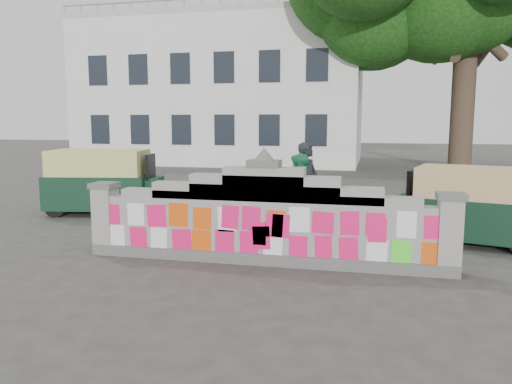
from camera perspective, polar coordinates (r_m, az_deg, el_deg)
ground at (r=8.79m, az=0.91°, el=-8.10°), size 100.00×100.00×0.00m
parapet_wall at (r=8.61m, az=0.91°, el=-3.31°), size 6.48×0.44×2.01m
building at (r=31.52m, az=-3.12°, el=10.93°), size 16.00×10.00×8.90m
cyclist_bike at (r=10.62m, az=5.84°, el=-2.42°), size 2.10×1.33×1.04m
cyclist_rider at (r=10.56m, az=5.87°, el=-0.49°), size 0.62×0.75×1.77m
pedestrian at (r=10.42m, az=4.94°, el=-0.49°), size 0.93×1.05×1.80m
rickshaw_left at (r=13.88m, az=-17.09°, el=1.25°), size 3.16×1.89×1.70m
rickshaw_right at (r=10.87m, az=23.34°, el=-1.31°), size 2.87×1.88×1.54m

